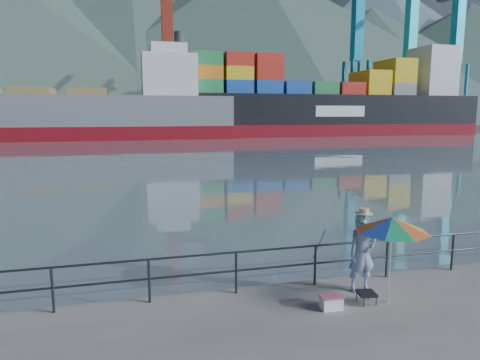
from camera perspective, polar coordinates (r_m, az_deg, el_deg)
name	(u,v)px	position (r m, az deg, el deg)	size (l,w,h in m)	color
harbor_water	(140,126)	(137.67, -13.20, 6.97)	(500.00, 280.00, 0.00)	slate
far_dock	(188,131)	(101.53, -6.99, 6.51)	(200.00, 40.00, 0.40)	#514F4C
guardrail	(277,268)	(10.51, 4.90, -11.62)	(22.00, 0.06, 1.03)	#2D3033
mountains	(214,49)	(221.62, -3.54, 17.07)	(600.00, 332.80, 80.00)	#385147
port_cranes	(287,59)	(98.49, 6.24, 15.78)	(116.00, 28.00, 38.40)	#AE0C25
container_stacks	(280,117)	(107.83, 5.38, 8.34)	(58.00, 8.40, 7.80)	#194CA5
fisherman	(362,253)	(10.61, 15.96, -9.37)	(0.68, 0.45, 1.87)	#2D538C
beach_umbrella	(392,225)	(9.94, 19.60, -5.61)	(1.66, 1.66, 1.97)	white
folding_stool	(366,297)	(10.28, 16.49, -14.77)	(0.44, 0.44, 0.26)	black
cooler_bag	(331,303)	(9.84, 12.05, -15.74)	(0.45, 0.30, 0.26)	white
fishing_rod	(318,279)	(11.40, 10.31, -12.87)	(0.02, 0.02, 2.32)	black
bulk_carrier	(69,114)	(77.30, -21.79, 8.20)	(57.89, 10.02, 14.50)	maroon
container_ship	(336,105)	(88.69, 12.67, 9.78)	(61.70, 10.28, 18.10)	maroon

